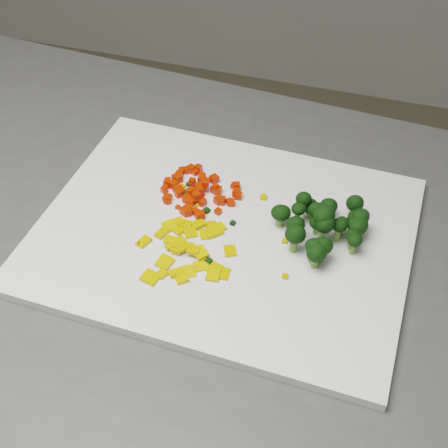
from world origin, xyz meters
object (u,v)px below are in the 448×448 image
(broccoli_pile, at_px, (316,214))
(cutting_board, at_px, (224,233))
(counter_block, at_px, (188,414))
(pepper_pile, at_px, (182,246))
(carrot_pile, at_px, (201,184))

(broccoli_pile, bearing_deg, cutting_board, -163.50)
(counter_block, bearing_deg, broccoli_pile, 20.72)
(broccoli_pile, bearing_deg, pepper_pile, -150.67)
(cutting_board, relative_size, broccoli_pile, 3.75)
(pepper_pile, height_order, broccoli_pile, broccoli_pile)
(broccoli_pile, bearing_deg, counter_block, -159.28)
(broccoli_pile, bearing_deg, carrot_pile, 170.72)
(counter_block, bearing_deg, pepper_pile, -46.66)
(pepper_pile, xyz_separation_m, broccoli_pile, (0.15, 0.09, 0.02))
(pepper_pile, bearing_deg, counter_block, 133.34)
(counter_block, relative_size, broccoli_pile, 8.60)
(counter_block, xyz_separation_m, broccoli_pile, (0.17, 0.06, 0.49))
(cutting_board, height_order, broccoli_pile, broccoli_pile)
(cutting_board, xyz_separation_m, broccoli_pile, (0.11, 0.03, 0.04))
(carrot_pile, xyz_separation_m, broccoli_pile, (0.16, -0.03, 0.01))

